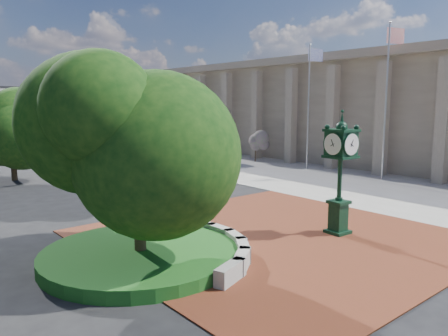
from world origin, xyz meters
TOP-DOWN VIEW (x-y plane):
  - ground at (0.00, 0.00)m, footprint 200.00×200.00m
  - plaza at (0.00, -1.00)m, footprint 12.00×12.00m
  - sidewalk at (16.00, 10.00)m, footprint 20.00×50.00m
  - planter_wall at (-2.71, -0.00)m, footprint 2.96×6.77m
  - grass_bed at (-5.00, 0.00)m, footprint 6.10×6.10m
  - civic_building at (23.60, 12.00)m, footprint 17.35×44.00m
  - tree_planter at (-5.00, 0.00)m, footprint 5.20×5.20m
  - tree_street at (-4.00, 18.00)m, footprint 4.40×4.40m
  - post_clock at (2.14, -2.20)m, footprint 1.01×1.01m
  - parked_car at (3.39, 35.81)m, footprint 2.92×5.15m
  - flagpole_a at (14.21, 3.05)m, footprint 1.52×0.39m
  - flagpole_b at (13.83, 8.90)m, footprint 1.41×0.28m
  - street_lamp_near at (5.22, 28.09)m, footprint 1.85×0.59m
  - shrub_near at (13.86, 14.40)m, footprint 1.20×1.20m
  - shrub_mid at (11.52, 16.82)m, footprint 1.20×1.20m
  - shrub_far at (13.98, 23.60)m, footprint 1.20×1.20m

SIDE VIEW (x-z plane):
  - ground at x=0.00m, z-range 0.00..0.00m
  - plaza at x=0.00m, z-range 0.00..0.04m
  - sidewalk at x=16.00m, z-range 0.00..0.04m
  - grass_bed at x=-5.00m, z-range 0.00..0.40m
  - planter_wall at x=-2.71m, z-range 0.00..0.54m
  - parked_car at x=3.39m, z-range 0.00..1.65m
  - shrub_near at x=13.86m, z-range 0.49..2.69m
  - shrub_mid at x=11.52m, z-range 0.49..2.69m
  - shrub_far at x=13.98m, z-range 0.49..2.69m
  - post_clock at x=2.14m, z-range 0.23..4.81m
  - tree_street at x=-4.00m, z-range 0.52..5.96m
  - tree_planter at x=-5.00m, z-range 0.56..6.89m
  - civic_building at x=23.60m, z-range 0.03..8.63m
  - flagpole_b at x=13.83m, z-range 0.11..9.18m
  - street_lamp_near at x=5.22m, z-range 0.72..9.06m
  - flagpole_a at x=14.21m, z-range 0.12..9.98m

